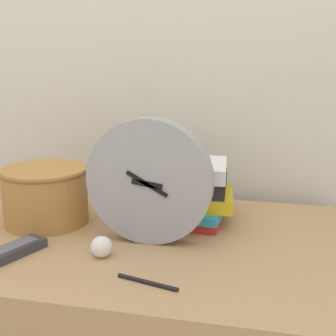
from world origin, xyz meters
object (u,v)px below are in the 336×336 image
tv_remote (12,251)px  pen (148,282)px  basket (45,193)px  crumpled_paper_ball (101,247)px  book_stack (185,190)px  desk_clock (149,182)px

tv_remote → pen: tv_remote is taller
basket → tv_remote: size_ratio=1.35×
basket → tv_remote: 0.21m
crumpled_paper_ball → pen: (0.13, -0.09, -0.02)m
book_stack → basket: book_stack is taller
tv_remote → crumpled_paper_ball: size_ratio=3.54×
desk_clock → book_stack: (0.05, 0.15, -0.06)m
crumpled_paper_ball → desk_clock: bearing=52.1°
basket → crumpled_paper_ball: basket is taller
book_stack → tv_remote: bearing=-137.2°
pen → tv_remote: bearing=170.2°
book_stack → tv_remote: book_stack is taller
basket → tv_remote: (0.02, -0.20, -0.07)m
basket → pen: size_ratio=1.73×
book_stack → tv_remote: size_ratio=1.61×
desk_clock → tv_remote: 0.33m
tv_remote → crumpled_paper_ball: (0.19, 0.04, 0.01)m
basket → pen: basket is taller
desk_clock → basket: size_ratio=1.31×
tv_remote → crumpled_paper_ball: crumpled_paper_ball is taller
crumpled_paper_ball → pen: size_ratio=0.36×
desk_clock → crumpled_paper_ball: size_ratio=6.27×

